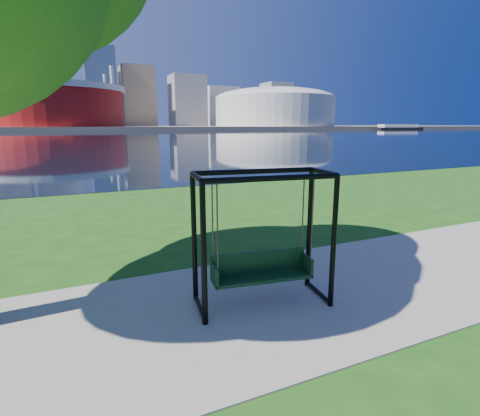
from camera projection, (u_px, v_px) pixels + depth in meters
ground at (248, 292)px, 6.85m from camera, size 900.00×900.00×0.00m
path at (261, 303)px, 6.40m from camera, size 120.00×4.00×0.03m
river at (77, 137)px, 97.32m from camera, size 900.00×180.00×0.02m
far_bank at (69, 128)px, 278.05m from camera, size 900.00×228.00×2.00m
stadium at (48, 104)px, 208.13m from camera, size 83.00×83.00×32.00m
arena at (275, 106)px, 266.83m from camera, size 84.00×84.00×26.56m
skyline at (58, 80)px, 280.61m from camera, size 392.00×66.00×96.50m
swing at (262, 242)px, 6.19m from camera, size 2.33×1.28×2.27m
barge at (398, 127)px, 246.78m from camera, size 33.78×13.42×3.29m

